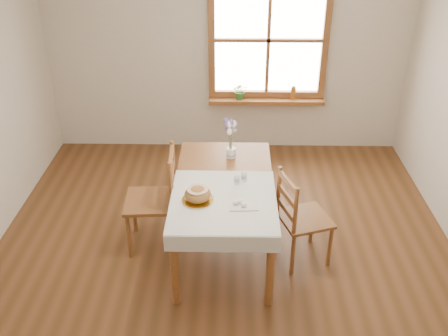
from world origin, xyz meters
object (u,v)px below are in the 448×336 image
(chair_left, at_px, (151,200))
(chair_right, at_px, (305,217))
(bread_plate, at_px, (198,200))
(flower_vase, at_px, (231,154))
(dining_table, at_px, (224,190))

(chair_left, distance_m, chair_right, 1.45)
(chair_left, bearing_deg, bread_plate, 47.90)
(bread_plate, xyz_separation_m, flower_vase, (0.28, 0.78, 0.03))
(dining_table, xyz_separation_m, bread_plate, (-0.22, -0.32, 0.10))
(dining_table, bearing_deg, bread_plate, -124.23)
(chair_left, relative_size, bread_plate, 3.87)
(chair_left, bearing_deg, chair_right, 79.10)
(bread_plate, bearing_deg, flower_vase, 70.32)
(dining_table, height_order, bread_plate, bread_plate)
(bread_plate, height_order, flower_vase, flower_vase)
(dining_table, distance_m, chair_right, 0.78)
(chair_right, relative_size, bread_plate, 3.49)
(chair_right, height_order, bread_plate, chair_right)
(dining_table, distance_m, chair_left, 0.71)
(chair_right, bearing_deg, chair_left, 64.21)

